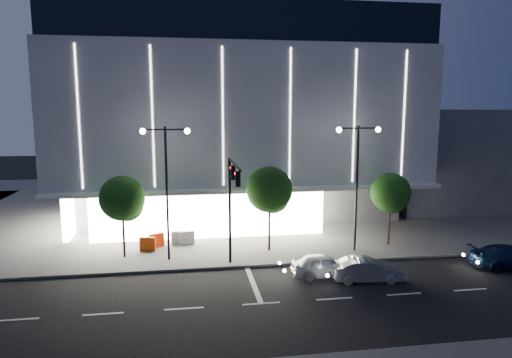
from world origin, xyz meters
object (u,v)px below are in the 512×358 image
at_px(traffic_mast, 232,193).
at_px(street_lamp_east, 357,169).
at_px(tree_right, 391,195).
at_px(barrier_d, 178,238).
at_px(car_lead, 325,265).
at_px(street_lamp_west, 166,173).
at_px(tree_left, 123,201).
at_px(barrier_b, 187,238).
at_px(car_third, 511,257).
at_px(barrier_c, 147,244).
at_px(tree_mid, 270,192).
at_px(car_second, 367,270).
at_px(barrier_a, 156,240).

distance_m(traffic_mast, street_lamp_east, 9.43).
xyz_separation_m(tree_right, barrier_d, (-15.43, 2.39, -3.23)).
bearing_deg(car_lead, street_lamp_west, 67.39).
relative_size(street_lamp_east, barrier_d, 8.18).
distance_m(tree_left, barrier_b, 5.82).
xyz_separation_m(street_lamp_east, tree_right, (3.03, 1.02, -2.07)).
height_order(car_third, barrier_d, car_third).
distance_m(street_lamp_east, barrier_d, 13.92).
distance_m(car_third, barrier_c, 24.17).
height_order(traffic_mast, barrier_c, traffic_mast).
bearing_deg(tree_mid, street_lamp_east, -9.69).
relative_size(barrier_b, barrier_d, 1.00).
height_order(tree_left, car_third, tree_left).
xyz_separation_m(car_second, barrier_a, (-12.72, 8.29, -0.05)).
distance_m(barrier_a, barrier_c, 1.06).
height_order(street_lamp_east, barrier_c, street_lamp_east).
relative_size(street_lamp_west, tree_left, 1.57).
height_order(tree_right, barrier_b, tree_right).
bearing_deg(tree_left, barrier_b, 27.76).
distance_m(tree_right, car_third, 8.60).
distance_m(street_lamp_west, car_second, 13.93).
bearing_deg(traffic_mast, tree_right, 17.02).
height_order(traffic_mast, tree_left, traffic_mast).
xyz_separation_m(tree_left, car_lead, (12.45, -5.23, -3.34)).
bearing_deg(street_lamp_west, car_third, -12.12).
height_order(street_lamp_west, barrier_a, street_lamp_west).
xyz_separation_m(tree_left, barrier_d, (3.57, 2.39, -3.38)).
xyz_separation_m(car_third, barrier_b, (-20.45, 7.88, -0.09)).
height_order(barrier_a, barrier_c, same).
bearing_deg(barrier_d, street_lamp_east, -32.18).
relative_size(street_lamp_west, car_third, 1.78).
bearing_deg(street_lamp_west, tree_mid, 8.26).
relative_size(street_lamp_west, tree_mid, 1.46).
relative_size(car_lead, car_third, 0.81).
distance_m(car_second, barrier_d, 14.17).
relative_size(tree_left, barrier_d, 5.20).
distance_m(street_lamp_east, car_second, 7.60).
relative_size(barrier_a, barrier_b, 1.00).
height_order(street_lamp_west, barrier_d, street_lamp_west).
relative_size(street_lamp_west, car_lead, 2.21).
distance_m(barrier_b, barrier_d, 0.65).
bearing_deg(car_third, barrier_c, 79.27).
bearing_deg(barrier_d, tree_right, -25.61).
height_order(car_third, barrier_a, car_third).
relative_size(car_lead, barrier_c, 3.71).
distance_m(tree_left, barrier_a, 4.38).
height_order(barrier_a, barrier_b, same).
height_order(traffic_mast, car_third, traffic_mast).
distance_m(tree_right, car_lead, 8.96).
height_order(traffic_mast, street_lamp_east, street_lamp_east).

